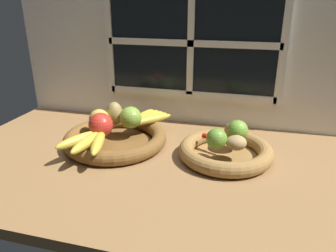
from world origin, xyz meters
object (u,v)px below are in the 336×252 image
Objects in this scene: fruit_bowl_right at (225,151)px; banana_bunch_back at (145,118)px; lime_near at (217,139)px; apple_green_back at (131,117)px; apple_golden_left at (99,119)px; pear_brown at (115,113)px; fruit_bowl_left at (115,139)px; potato_back at (234,132)px; lime_far at (237,130)px; chili_pepper at (223,141)px; banana_bunch_front at (89,141)px; potato_small at (236,143)px; apple_red_front at (101,125)px.

banana_bunch_back is at bearing 159.16° from fruit_bowl_right.
apple_green_back is at bearing 164.10° from lime_near.
apple_golden_left is (-42.81, 1.35, 5.96)cm from fruit_bowl_right.
fruit_bowl_left is at bearing -67.25° from pear_brown.
lime_far is at bearing -27.26° from potato_back.
apple_green_back reaches higher than fruit_bowl_left.
potato_back reaches higher than chili_pepper.
chili_pepper is at bearing 16.94° from banana_bunch_front.
apple_green_back reaches higher than potato_back.
banana_bunch_front is (-0.30, -18.19, -2.51)cm from pear_brown.
apple_golden_left reaches higher than lime_far.
potato_back is at bearing -0.78° from apple_green_back.
apple_green_back is 18.22cm from banana_bunch_front.
potato_back is 9.33cm from lime_near.
lime_far reaches higher than potato_small.
pear_brown is at bearing 89.57° from apple_red_front.
banana_bunch_back is 2.90× the size of lime_far.
pear_brown reaches higher than lime_far.
lime_far is at bearing -1.59° from apple_green_back.
apple_golden_left is 40.59cm from lime_near.
lime_near is at bearing -123.69° from fruit_bowl_right.
potato_back is at bearing 152.74° from lime_far.
pear_brown is at bearing 177.37° from potato_back.
pear_brown is 39.09cm from chili_pepper.
fruit_bowl_left is 39.24cm from potato_back.
apple_red_front is 1.25× the size of lime_near.
banana_bunch_back is at bearing 59.04° from apple_red_front.
apple_golden_left reaches higher than banana_bunch_front.
potato_small is 5.80cm from lime_near.
potato_back reaches higher than fruit_bowl_left.
apple_golden_left reaches higher than potato_small.
pear_brown reaches higher than fruit_bowl_left.
fruit_bowl_right is 3.53cm from chili_pepper.
fruit_bowl_left is 40.25cm from potato_small.
apple_golden_left is 1.14× the size of potato_small.
potato_back is at bearing -12.48° from banana_bunch_back.
lime_near is at bearing -6.37° from fruit_bowl_left.
potato_small reaches higher than fruit_bowl_right.
banana_bunch_front is 25.28cm from banana_bunch_back.
pear_brown is at bearing 164.72° from lime_near.
lime_far reaches higher than banana_bunch_front.
potato_small is (45.95, -4.50, -1.25)cm from apple_golden_left.
apple_golden_left is (-6.11, 1.35, 5.97)cm from fruit_bowl_left.
lime_far is (1.00, -0.51, 0.69)cm from potato_back.
fruit_bowl_right is 6.98cm from potato_back.
potato_small is at bearing 6.67° from lime_near.
apple_red_front reaches higher than banana_bunch_back.
potato_small is at bearing -5.59° from apple_golden_left.
apple_red_front reaches higher than apple_golden_left.
apple_red_front is 42.28cm from potato_back.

